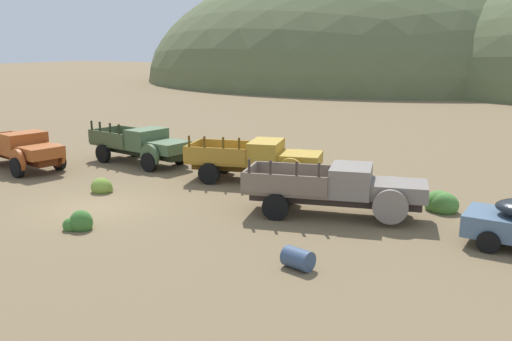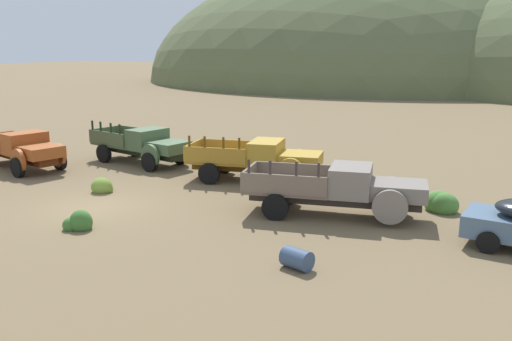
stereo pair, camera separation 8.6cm
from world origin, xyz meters
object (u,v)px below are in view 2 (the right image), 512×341
object	(u,v)px
truck_weathered_green	(146,146)
truck_primer_gray	(346,189)
oil_drum_by_truck	(297,259)
truck_mustard	(264,160)
truck_oxide_orange	(25,150)

from	to	relation	value
truck_weathered_green	truck_primer_gray	world-z (taller)	same
truck_weathered_green	oil_drum_by_truck	world-z (taller)	truck_weathered_green
truck_primer_gray	oil_drum_by_truck	size ratio (longest dim) A/B	7.04
truck_mustard	truck_primer_gray	distance (m)	6.04
oil_drum_by_truck	truck_weathered_green	bearing A→B (deg)	144.25
truck_primer_gray	truck_oxide_orange	bearing A→B (deg)	167.06
truck_weathered_green	oil_drum_by_truck	xyz separation A→B (m)	(12.51, -9.00, -0.71)
truck_primer_gray	oil_drum_by_truck	distance (m)	5.33
truck_weathered_green	truck_mustard	xyz separation A→B (m)	(7.09, -0.40, 0.01)
oil_drum_by_truck	truck_primer_gray	bearing A→B (deg)	94.17
truck_weathered_green	oil_drum_by_truck	distance (m)	15.43
truck_oxide_orange	truck_weathered_green	xyz separation A→B (m)	(4.62, 3.79, 0.01)
truck_oxide_orange	truck_primer_gray	distance (m)	16.74
truck_oxide_orange	truck_weathered_green	bearing A→B (deg)	52.60
truck_mustard	oil_drum_by_truck	bearing A→B (deg)	-71.11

